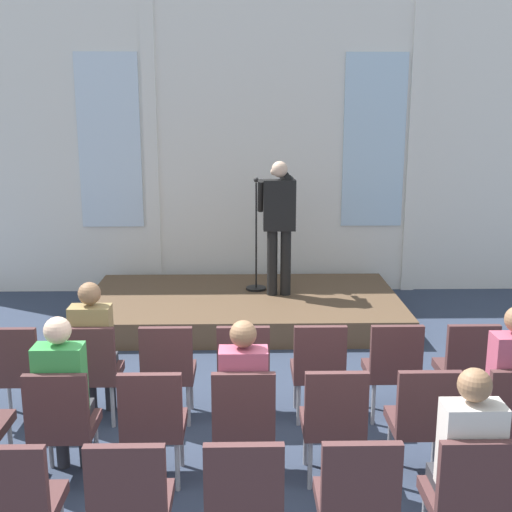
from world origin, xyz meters
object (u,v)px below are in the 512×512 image
(chair_r1_c2, at_px, (153,419))
(chair_r1_c5, at_px, (423,416))
(chair_r1_c6, at_px, (512,415))
(chair_r2_c5, at_px, (469,494))
(chair_r1_c1, at_px, (62,420))
(audience_r1_c3, at_px, (243,391))
(chair_r0_c6, at_px, (467,364))
(audience_r2_c5, at_px, (467,457))
(speaker, at_px, (279,218))
(chair_r1_c3, at_px, (244,418))
(chair_r2_c1, at_px, (16,500))
(chair_r1_c4, at_px, (334,417))
(chair_r0_c1, at_px, (93,367))
(audience_r1_c6, at_px, (511,383))
(audience_r1_c1, at_px, (63,391))
(chair_r0_c2, at_px, (168,366))
(chair_r0_c4, at_px, (318,365))
(audience_r0_c1, at_px, (93,344))
(mic_stand, at_px, (256,266))
(chair_r2_c3, at_px, (244,497))
(chair_r2_c2, at_px, (130,498))
(chair_r0_c3, at_px, (243,366))
(chair_r0_c5, at_px, (393,364))
(chair_r2_c4, at_px, (357,496))
(chair_r0_c0, at_px, (17,368))

(chair_r1_c2, height_order, chair_r1_c5, same)
(chair_r1_c6, height_order, chair_r2_c5, same)
(chair_r1_c1, height_order, audience_r1_c3, audience_r1_c3)
(chair_r0_c6, height_order, audience_r2_c5, audience_r2_c5)
(speaker, height_order, audience_r2_c5, speaker)
(chair_r1_c3, xyz_separation_m, chair_r2_c1, (-1.34, -1.00, 0.00))
(chair_r1_c4, bearing_deg, audience_r1_c3, 172.89)
(chair_r0_c1, height_order, audience_r1_c6, audience_r1_c6)
(chair_r1_c2, bearing_deg, audience_r1_c1, 173.07)
(audience_r1_c1, bearing_deg, chair_r0_c2, 53.71)
(speaker, bearing_deg, chair_r1_c2, -106.14)
(speaker, xyz_separation_m, chair_r0_c4, (0.19, -2.98, -0.83))
(audience_r0_c1, xyz_separation_m, chair_r1_c3, (1.34, -1.08, -0.19))
(chair_r1_c1, distance_m, chair_r1_c4, 2.01)
(chair_r0_c2, distance_m, chair_r2_c5, 2.83)
(chair_r0_c2, distance_m, chair_r1_c4, 1.67)
(speaker, xyz_separation_m, chair_r1_c6, (1.54, -3.97, -0.83))
(mic_stand, bearing_deg, audience_r1_c3, -92.54)
(chair_r1_c1, height_order, chair_r2_c3, same)
(chair_r2_c2, bearing_deg, mic_stand, 80.69)
(mic_stand, distance_m, chair_r0_c4, 3.26)
(speaker, relative_size, chair_r0_c6, 1.90)
(chair_r0_c1, xyz_separation_m, audience_r1_c3, (1.34, -0.91, 0.18))
(chair_r0_c3, xyz_separation_m, chair_r0_c6, (2.01, 0.00, 0.00))
(chair_r0_c5, distance_m, chair_r1_c6, 1.20)
(chair_r1_c6, height_order, chair_r2_c4, same)
(chair_r2_c3, distance_m, audience_r2_c5, 1.36)
(chair_r0_c4, relative_size, chair_r2_c4, 1.00)
(chair_r0_c1, xyz_separation_m, chair_r0_c6, (3.36, 0.00, 0.00))
(chair_r1_c2, relative_size, chair_r2_c3, 1.00)
(chair_r2_c5, bearing_deg, chair_r0_c2, 135.32)
(chair_r0_c5, bearing_deg, chair_r1_c3, -143.43)
(chair_r1_c2, xyz_separation_m, chair_r1_c6, (2.69, 0.00, 0.00))
(chair_r0_c1, relative_size, chair_r2_c5, 1.00)
(chair_r1_c1, bearing_deg, chair_r0_c6, 16.53)
(chair_r0_c6, bearing_deg, chair_r0_c5, 180.00)
(chair_r1_c4, bearing_deg, chair_r2_c4, -90.00)
(chair_r1_c2, height_order, chair_r1_c4, same)
(chair_r1_c2, height_order, chair_r2_c3, same)
(chair_r2_c3, xyz_separation_m, chair_r2_c4, (0.67, 0.00, 0.00))
(chair_r0_c4, bearing_deg, chair_r1_c4, -90.00)
(audience_r1_c6, xyz_separation_m, chair_r2_c4, (-1.34, -1.07, -0.22))
(chair_r1_c4, bearing_deg, chair_r1_c5, 0.00)
(chair_r0_c6, bearing_deg, chair_r0_c3, 180.00)
(audience_r2_c5, bearing_deg, audience_r1_c3, 143.38)
(chair_r0_c0, xyz_separation_m, chair_r1_c4, (2.69, -1.00, 0.00))
(chair_r2_c4, xyz_separation_m, chair_r2_c5, (0.67, 0.00, 0.00))
(chair_r1_c2, bearing_deg, chair_r1_c6, 0.00)
(chair_r1_c4, bearing_deg, chair_r0_c3, 123.98)
(chair_r0_c2, xyz_separation_m, chair_r2_c1, (-0.67, -1.99, 0.00))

